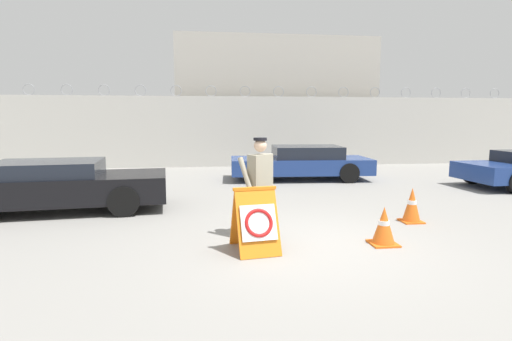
{
  "coord_description": "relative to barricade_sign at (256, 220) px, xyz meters",
  "views": [
    {
      "loc": [
        -1.71,
        -6.27,
        2.09
      ],
      "look_at": [
        -0.69,
        1.9,
        1.01
      ],
      "focal_mm": 28.0,
      "sensor_mm": 36.0,
      "label": 1
    }
  ],
  "objects": [
    {
      "name": "perimeter_wall",
      "position": [
        0.96,
        11.37,
        1.01
      ],
      "size": [
        36.0,
        0.3,
        3.48
      ],
      "color": "beige",
      "rests_on": "ground_plane"
    },
    {
      "name": "traffic_cone_near",
      "position": [
        2.15,
        0.07,
        -0.19
      ],
      "size": [
        0.44,
        0.44,
        0.64
      ],
      "color": "orange",
      "rests_on": "ground_plane"
    },
    {
      "name": "traffic_cone_mid",
      "position": [
        3.35,
        1.38,
        -0.16
      ],
      "size": [
        0.41,
        0.41,
        0.7
      ],
      "color": "orange",
      "rests_on": "ground_plane"
    },
    {
      "name": "ground_plane",
      "position": [
        0.96,
        0.22,
        -0.51
      ],
      "size": [
        90.0,
        90.0,
        0.0
      ],
      "primitive_type": "plane",
      "color": "gray"
    },
    {
      "name": "barricade_sign",
      "position": [
        0.0,
        0.0,
        0.0
      ],
      "size": [
        0.76,
        0.92,
        1.03
      ],
      "rotation": [
        0.0,
        0.0,
        0.14
      ],
      "color": "orange",
      "rests_on": "ground_plane"
    },
    {
      "name": "parked_car_rear_sedan",
      "position": [
        2.49,
        7.25,
        0.08
      ],
      "size": [
        4.79,
        2.18,
        1.15
      ],
      "rotation": [
        0.0,
        0.0,
        3.09
      ],
      "color": "black",
      "rests_on": "ground_plane"
    },
    {
      "name": "security_guard",
      "position": [
        0.18,
        0.78,
        0.47
      ],
      "size": [
        0.66,
        0.47,
        1.75
      ],
      "rotation": [
        0.0,
        0.0,
        -2.47
      ],
      "color": "#232838",
      "rests_on": "ground_plane"
    },
    {
      "name": "building_block",
      "position": [
        2.71,
        15.11,
        2.46
      ],
      "size": [
        9.65,
        5.21,
        5.93
      ],
      "color": "#B2ADA3",
      "rests_on": "ground_plane"
    },
    {
      "name": "parked_car_front_coupe",
      "position": [
        -4.08,
        3.27,
        0.09
      ],
      "size": [
        4.81,
        2.26,
        1.14
      ],
      "rotation": [
        0.0,
        0.0,
        0.1
      ],
      "color": "black",
      "rests_on": "ground_plane"
    }
  ]
}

